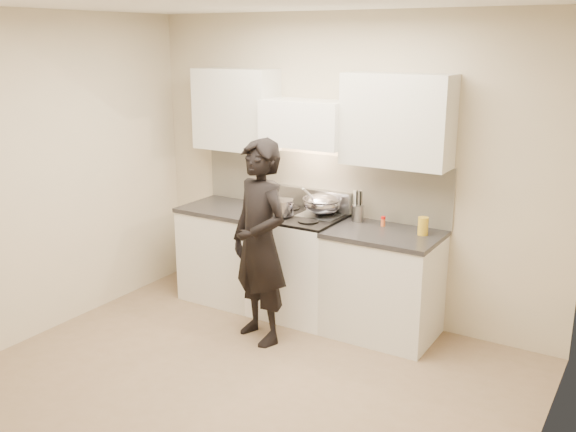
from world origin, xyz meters
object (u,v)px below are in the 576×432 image
Objects in this scene: stove at (299,265)px; utensil_crock at (358,212)px; person at (260,243)px; counter_right at (383,283)px; wok at (322,204)px.

stove is 3.50× the size of utensil_crock.
utensil_crock is at bearing 78.63° from person.
person is at bearing -91.26° from stove.
stove is 0.56× the size of person.
stove is 0.83m from counter_right.
wok is 0.25× the size of person.
stove is at bearing -180.00° from counter_right.
utensil_crock is 0.95m from person.
person is (-0.51, -0.78, -0.15)m from utensil_crock.
stove is 0.72m from person.
wok reaches higher than stove.
person is (-0.01, -0.61, 0.38)m from stove.
counter_right is at bearing 0.00° from stove.
utensil_crock reaches higher than counter_right.
person reaches higher than stove.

